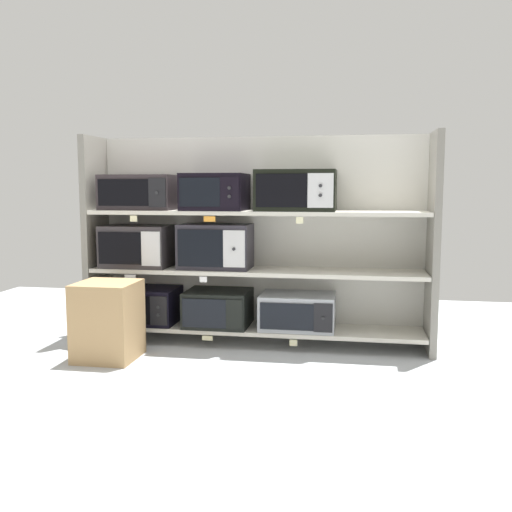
{
  "coord_description": "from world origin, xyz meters",
  "views": [
    {
      "loc": [
        0.72,
        -4.18,
        1.18
      ],
      "look_at": [
        0.0,
        0.0,
        0.68
      ],
      "focal_mm": 39.87,
      "sensor_mm": 36.0,
      "label": 1
    }
  ],
  "objects": [
    {
      "name": "upright_right",
      "position": [
        1.28,
        0.0,
        0.79
      ],
      "size": [
        0.05,
        0.4,
        1.58
      ],
      "primitive_type": "cube",
      "color": "gray",
      "rests_on": "ground"
    },
    {
      "name": "microwave_0",
      "position": [
        -0.91,
        -0.0,
        0.27
      ],
      "size": [
        0.56,
        0.4,
        0.27
      ],
      "color": "black",
      "rests_on": "shelf_0"
    },
    {
      "name": "price_tag_3",
      "position": [
        -0.92,
        -0.21,
        0.52
      ],
      "size": [
        0.09,
        0.0,
        0.03
      ],
      "primitive_type": "cube",
      "color": "white"
    },
    {
      "name": "back_panel",
      "position": [
        0.0,
        0.22,
        0.79
      ],
      "size": [
        2.7,
        0.04,
        1.58
      ],
      "primitive_type": "cube",
      "color": "beige",
      "rests_on": "ground"
    },
    {
      "name": "microwave_6",
      "position": [
        -0.31,
        -0.0,
        1.15
      ],
      "size": [
        0.47,
        0.43,
        0.27
      ],
      "color": "black",
      "rests_on": "shelf_2"
    },
    {
      "name": "shipping_carton",
      "position": [
        -0.95,
        -0.55,
        0.27
      ],
      "size": [
        0.4,
        0.4,
        0.54
      ],
      "primitive_type": "cube",
      "color": "tan",
      "rests_on": "ground"
    },
    {
      "name": "microwave_3",
      "position": [
        -0.93,
        -0.0,
        0.74
      ],
      "size": [
        0.51,
        0.38,
        0.32
      ],
      "color": "#312C2F",
      "rests_on": "shelf_1"
    },
    {
      "name": "price_tag_0",
      "position": [
        -0.94,
        -0.21,
        0.08
      ],
      "size": [
        0.05,
        0.0,
        0.05
      ],
      "primitive_type": "cube",
      "color": "orange"
    },
    {
      "name": "microwave_7",
      "position": [
        0.3,
        -0.0,
        1.17
      ],
      "size": [
        0.58,
        0.41,
        0.3
      ],
      "color": "black",
      "rests_on": "shelf_2"
    },
    {
      "name": "shelf_2",
      "position": [
        0.0,
        0.0,
        1.0
      ],
      "size": [
        2.5,
        0.4,
        0.03
      ],
      "primitive_type": "cube",
      "color": "beige"
    },
    {
      "name": "shelf_1",
      "position": [
        0.0,
        0.0,
        0.56
      ],
      "size": [
        2.5,
        0.4,
        0.03
      ],
      "primitive_type": "cube",
      "color": "beige"
    },
    {
      "name": "upright_left",
      "position": [
        -1.28,
        0.0,
        0.79
      ],
      "size": [
        0.05,
        0.4,
        1.58
      ],
      "primitive_type": "cube",
      "color": "gray",
      "rests_on": "ground"
    },
    {
      "name": "price_tag_4",
      "position": [
        -0.36,
        -0.21,
        0.52
      ],
      "size": [
        0.06,
        0.0,
        0.04
      ],
      "primitive_type": "cube",
      "color": "white"
    },
    {
      "name": "price_tag_2",
      "position": [
        0.31,
        -0.21,
        0.08
      ],
      "size": [
        0.06,
        0.0,
        0.05
      ],
      "primitive_type": "cube",
      "color": "beige"
    },
    {
      "name": "price_tag_7",
      "position": [
        0.35,
        -0.21,
        0.96
      ],
      "size": [
        0.05,
        0.0,
        0.05
      ],
      "primitive_type": "cube",
      "color": "beige"
    },
    {
      "name": "microwave_1",
      "position": [
        -0.29,
        -0.0,
        0.27
      ],
      "size": [
        0.48,
        0.43,
        0.27
      ],
      "color": "black",
      "rests_on": "shelf_0"
    },
    {
      "name": "microwave_4",
      "position": [
        -0.31,
        -0.0,
        0.75
      ],
      "size": [
        0.54,
        0.34,
        0.34
      ],
      "color": "#2B2831",
      "rests_on": "shelf_1"
    },
    {
      "name": "microwave_2",
      "position": [
        0.32,
        -0.0,
        0.27
      ],
      "size": [
        0.55,
        0.4,
        0.26
      ],
      "color": "#9A9EA5",
      "rests_on": "shelf_0"
    },
    {
      "name": "ground",
      "position": [
        0.0,
        -1.0,
        -0.01
      ],
      "size": [
        6.5,
        6.0,
        0.02
      ],
      "primitive_type": "cube",
      "color": "#B2B7BC"
    },
    {
      "name": "shelf_0",
      "position": [
        0.0,
        0.0,
        0.12
      ],
      "size": [
        2.5,
        0.4,
        0.03
      ],
      "primitive_type": "cube",
      "color": "beige",
      "rests_on": "ground"
    },
    {
      "name": "microwave_5",
      "position": [
        -0.91,
        -0.0,
        1.15
      ],
      "size": [
        0.56,
        0.35,
        0.27
      ],
      "color": "#30292B",
      "rests_on": "shelf_2"
    },
    {
      "name": "price_tag_5",
      "position": [
        -0.88,
        -0.21,
        0.96
      ],
      "size": [
        0.06,
        0.0,
        0.04
      ],
      "primitive_type": "cube",
      "color": "beige"
    },
    {
      "name": "price_tag_1",
      "position": [
        -0.33,
        -0.21,
        0.08
      ],
      "size": [
        0.08,
        0.0,
        0.03
      ],
      "primitive_type": "cube",
      "color": "beige"
    },
    {
      "name": "price_tag_6",
      "position": [
        -0.3,
        -0.21,
        0.96
      ],
      "size": [
        0.09,
        0.0,
        0.04
      ],
      "primitive_type": "cube",
      "color": "orange"
    }
  ]
}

